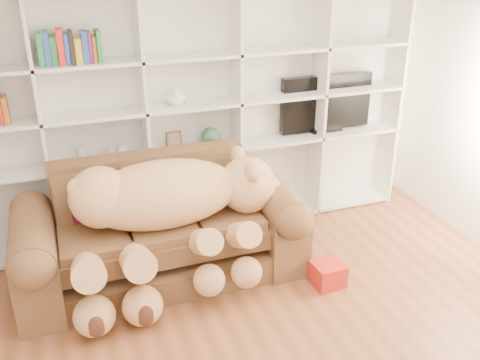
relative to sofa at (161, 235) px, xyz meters
name	(u,v)px	position (x,y,z in m)	size (l,w,h in m)	color
wall_back	(186,94)	(0.49, 0.86, 0.97)	(5.00, 0.02, 2.70)	white
bookshelf	(164,105)	(0.25, 0.72, 0.93)	(4.43, 0.35, 2.40)	white
sofa	(161,235)	(0.00, 0.00, 0.00)	(2.38, 1.03, 1.00)	brown
teddy_bear	(167,211)	(0.03, -0.20, 0.33)	(1.89, 1.01, 1.09)	#DFAA6F
throw_pillow	(95,202)	(-0.50, 0.17, 0.32)	(0.38, 0.13, 0.38)	maroon
gift_box	(328,274)	(1.29, -0.66, -0.28)	(0.26, 0.24, 0.20)	red
tv	(326,104)	(1.93, 0.71, 0.78)	(0.99, 0.18, 0.59)	black
picture_frame	(174,141)	(0.30, 0.66, 0.59)	(0.15, 0.03, 0.19)	brown
green_vase	(211,137)	(0.67, 0.66, 0.58)	(0.19, 0.19, 0.19)	#2C563B
figurine_tall	(81,155)	(-0.54, 0.66, 0.57)	(0.08, 0.08, 0.16)	beige
figurine_short	(112,152)	(-0.27, 0.66, 0.56)	(0.08, 0.08, 0.14)	beige
snow_globe	(123,151)	(-0.17, 0.66, 0.55)	(0.12, 0.12, 0.12)	silver
shelf_vase	(176,95)	(0.35, 0.66, 1.03)	(0.17, 0.17, 0.18)	silver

